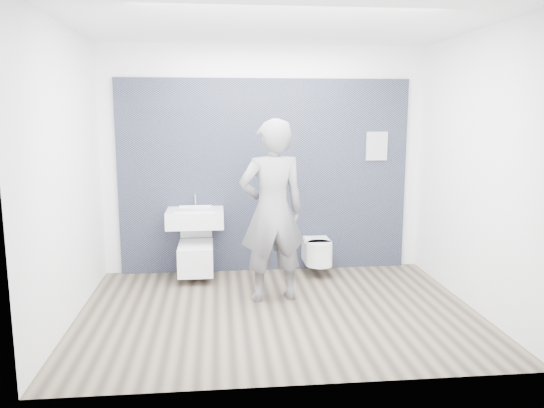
{
  "coord_description": "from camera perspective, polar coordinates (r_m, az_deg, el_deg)",
  "views": [
    {
      "loc": [
        -0.59,
        -5.08,
        1.98
      ],
      "look_at": [
        0.0,
        0.6,
        1.0
      ],
      "focal_mm": 35.0,
      "sensor_mm": 36.0,
      "label": 1
    }
  ],
  "objects": [
    {
      "name": "toilet_square",
      "position": [
        6.46,
        -8.18,
        -5.52
      ],
      "size": [
        0.41,
        0.59,
        0.79
      ],
      "color": "white",
      "rests_on": "ground"
    },
    {
      "name": "room_shell",
      "position": [
        5.12,
        0.69,
        7.03
      ],
      "size": [
        4.0,
        4.0,
        4.0
      ],
      "color": "white",
      "rests_on": "ground"
    },
    {
      "name": "ground",
      "position": [
        5.49,
        0.66,
        -11.42
      ],
      "size": [
        4.0,
        4.0,
        0.0
      ],
      "primitive_type": "plane",
      "color": "brown",
      "rests_on": "ground"
    },
    {
      "name": "tile_wall",
      "position": [
        6.87,
        -0.75,
        -7.01
      ],
      "size": [
        3.6,
        0.06,
        2.4
      ],
      "primitive_type": "cube",
      "color": "black",
      "rests_on": "ground"
    },
    {
      "name": "visitor",
      "position": [
        5.56,
        0.03,
        -0.79
      ],
      "size": [
        0.77,
        0.57,
        1.93
      ],
      "primitive_type": "imported",
      "rotation": [
        0.0,
        0.0,
        3.3
      ],
      "color": "slate",
      "rests_on": "ground"
    },
    {
      "name": "toilet_rounded",
      "position": [
        6.59,
        4.94,
        -5.15
      ],
      "size": [
        0.32,
        0.54,
        0.3
      ],
      "color": "white",
      "rests_on": "ground"
    },
    {
      "name": "info_placard",
      "position": [
        7.09,
        10.78,
        -6.65
      ],
      "size": [
        0.27,
        0.03,
        0.36
      ],
      "primitive_type": "cube",
      "color": "white",
      "rests_on": "ground"
    },
    {
      "name": "washbasin",
      "position": [
        6.4,
        -8.26,
        -1.45
      ],
      "size": [
        0.67,
        0.5,
        0.5
      ],
      "color": "white",
      "rests_on": "ground"
    }
  ]
}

